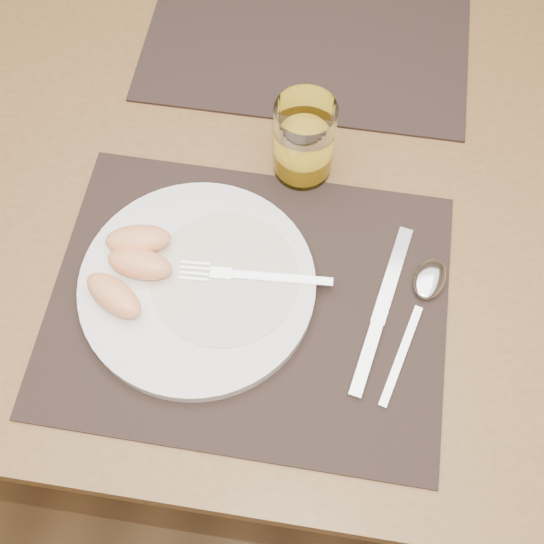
{
  "coord_description": "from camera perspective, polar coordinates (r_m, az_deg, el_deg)",
  "views": [
    {
      "loc": [
        0.08,
        -0.53,
        1.46
      ],
      "look_at": [
        0.03,
        -0.19,
        0.77
      ],
      "focal_mm": 45.0,
      "sensor_mm": 36.0,
      "label": 1
    }
  ],
  "objects": [
    {
      "name": "placemat_near",
      "position": [
        0.78,
        -1.98,
        -2.51
      ],
      "size": [
        0.45,
        0.35,
        0.0
      ],
      "primitive_type": "cube",
      "rotation": [
        0.0,
        0.0,
        -0.0
      ],
      "color": "black",
      "rests_on": "table"
    },
    {
      "name": "table",
      "position": [
        0.96,
        0.04,
        7.38
      ],
      "size": [
        1.4,
        0.9,
        0.75
      ],
      "color": "brown",
      "rests_on": "ground"
    },
    {
      "name": "plate_dressing",
      "position": [
        0.77,
        -4.0,
        -0.47
      ],
      "size": [
        0.17,
        0.17,
        0.0
      ],
      "color": "white",
      "rests_on": "plate"
    },
    {
      "name": "spoon",
      "position": [
        0.8,
        12.73,
        -1.44
      ],
      "size": [
        0.07,
        0.19,
        0.01
      ],
      "color": "silver",
      "rests_on": "placemat_near"
    },
    {
      "name": "juice_glass",
      "position": [
        0.83,
        2.68,
        10.73
      ],
      "size": [
        0.07,
        0.07,
        0.11
      ],
      "color": "white",
      "rests_on": "placemat_near"
    },
    {
      "name": "plate",
      "position": [
        0.78,
        -6.25,
        -1.1
      ],
      "size": [
        0.27,
        0.27,
        0.02
      ],
      "primitive_type": "cylinder",
      "color": "white",
      "rests_on": "placemat_near"
    },
    {
      "name": "fork",
      "position": [
        0.77,
        -2.53,
        -0.25
      ],
      "size": [
        0.18,
        0.03,
        0.0
      ],
      "color": "silver",
      "rests_on": "plate"
    },
    {
      "name": "grapefruit_wedges",
      "position": [
        0.78,
        -11.74,
        0.51
      ],
      "size": [
        0.1,
        0.13,
        0.03
      ],
      "color": "#FFA768",
      "rests_on": "plate"
    },
    {
      "name": "ground",
      "position": [
        1.56,
        0.03,
        -6.4
      ],
      "size": [
        5.0,
        5.0,
        0.0
      ],
      "primitive_type": "plane",
      "color": "brown",
      "rests_on": "ground"
    },
    {
      "name": "knife",
      "position": [
        0.77,
        8.81,
        -4.22
      ],
      "size": [
        0.06,
        0.22,
        0.01
      ],
      "color": "silver",
      "rests_on": "placemat_near"
    },
    {
      "name": "placemat_far",
      "position": [
        1.04,
        3.17,
        19.95
      ],
      "size": [
        0.45,
        0.35,
        0.0
      ],
      "primitive_type": "cube",
      "rotation": [
        0.0,
        0.0,
        0.0
      ],
      "color": "black",
      "rests_on": "table"
    }
  ]
}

